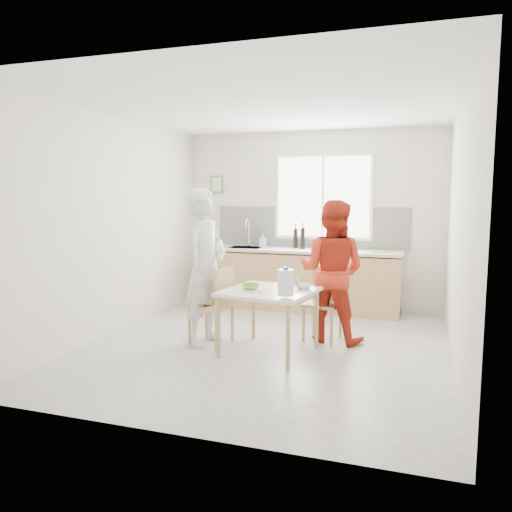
{
  "coord_description": "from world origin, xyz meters",
  "views": [
    {
      "loc": [
        1.63,
        -5.34,
        1.74
      ],
      "look_at": [
        -0.2,
        0.2,
        1.02
      ],
      "focal_mm": 35.0,
      "sensor_mm": 36.0,
      "label": 1
    }
  ],
  "objects_px": {
    "person_white": "(205,267)",
    "milk_jug": "(286,282)",
    "bowl_green": "(251,287)",
    "person_red": "(332,271)",
    "dining_table": "(269,297)",
    "wine_bottle_b": "(296,238)",
    "chair_left": "(216,302)",
    "wine_bottle_a": "(303,238)",
    "bowl_white": "(303,286)",
    "chair_far": "(324,299)"
  },
  "relations": [
    {
      "from": "person_white",
      "to": "milk_jug",
      "type": "relative_size",
      "value": 6.22
    },
    {
      "from": "bowl_green",
      "to": "milk_jug",
      "type": "xyz_separation_m",
      "value": [
        0.48,
        -0.31,
        0.13
      ]
    },
    {
      "from": "person_red",
      "to": "milk_jug",
      "type": "height_order",
      "value": "person_red"
    },
    {
      "from": "dining_table",
      "to": "wine_bottle_a",
      "type": "distance_m",
      "value": 2.27
    },
    {
      "from": "wine_bottle_b",
      "to": "bowl_green",
      "type": "bearing_deg",
      "value": -88.21
    },
    {
      "from": "chair_left",
      "to": "milk_jug",
      "type": "xyz_separation_m",
      "value": [
        0.95,
        -0.43,
        0.36
      ]
    },
    {
      "from": "dining_table",
      "to": "milk_jug",
      "type": "height_order",
      "value": "milk_jug"
    },
    {
      "from": "milk_jug",
      "to": "wine_bottle_a",
      "type": "height_order",
      "value": "wine_bottle_a"
    },
    {
      "from": "bowl_white",
      "to": "wine_bottle_b",
      "type": "bearing_deg",
      "value": 106.07
    },
    {
      "from": "chair_left",
      "to": "bowl_green",
      "type": "bearing_deg",
      "value": 84.06
    },
    {
      "from": "bowl_white",
      "to": "milk_jug",
      "type": "xyz_separation_m",
      "value": [
        -0.06,
        -0.53,
        0.13
      ]
    },
    {
      "from": "chair_far",
      "to": "wine_bottle_a",
      "type": "xyz_separation_m",
      "value": [
        -0.61,
        1.47,
        0.6
      ]
    },
    {
      "from": "bowl_white",
      "to": "person_white",
      "type": "bearing_deg",
      "value": -176.3
    },
    {
      "from": "wine_bottle_b",
      "to": "chair_left",
      "type": "bearing_deg",
      "value": -100.03
    },
    {
      "from": "person_white",
      "to": "bowl_white",
      "type": "bearing_deg",
      "value": -77.41
    },
    {
      "from": "bowl_green",
      "to": "wine_bottle_a",
      "type": "bearing_deg",
      "value": 88.37
    },
    {
      "from": "dining_table",
      "to": "chair_far",
      "type": "distance_m",
      "value": 0.9
    },
    {
      "from": "chair_far",
      "to": "bowl_white",
      "type": "xyz_separation_m",
      "value": [
        -0.14,
        -0.55,
        0.25
      ]
    },
    {
      "from": "chair_far",
      "to": "person_white",
      "type": "bearing_deg",
      "value": -145.08
    },
    {
      "from": "chair_far",
      "to": "milk_jug",
      "type": "height_order",
      "value": "milk_jug"
    },
    {
      "from": "chair_left",
      "to": "person_white",
      "type": "distance_m",
      "value": 0.43
    },
    {
      "from": "dining_table",
      "to": "person_white",
      "type": "relative_size",
      "value": 0.58
    },
    {
      "from": "chair_left",
      "to": "wine_bottle_b",
      "type": "bearing_deg",
      "value": 178.86
    },
    {
      "from": "bowl_green",
      "to": "chair_left",
      "type": "bearing_deg",
      "value": 165.17
    },
    {
      "from": "bowl_white",
      "to": "wine_bottle_b",
      "type": "xyz_separation_m",
      "value": [
        -0.61,
        2.13,
        0.34
      ]
    },
    {
      "from": "person_white",
      "to": "bowl_green",
      "type": "relative_size",
      "value": 9.58
    },
    {
      "from": "bowl_green",
      "to": "bowl_white",
      "type": "height_order",
      "value": "bowl_green"
    },
    {
      "from": "bowl_white",
      "to": "person_red",
      "type": "bearing_deg",
      "value": 64.99
    },
    {
      "from": "bowl_green",
      "to": "person_red",
      "type": "bearing_deg",
      "value": 42.78
    },
    {
      "from": "dining_table",
      "to": "chair_left",
      "type": "height_order",
      "value": "chair_left"
    },
    {
      "from": "person_red",
      "to": "chair_left",
      "type": "bearing_deg",
      "value": 34.35
    },
    {
      "from": "dining_table",
      "to": "bowl_green",
      "type": "bearing_deg",
      "value": -174.85
    },
    {
      "from": "chair_left",
      "to": "person_red",
      "type": "distance_m",
      "value": 1.41
    },
    {
      "from": "chair_left",
      "to": "bowl_white",
      "type": "distance_m",
      "value": 1.04
    },
    {
      "from": "person_red",
      "to": "dining_table",
      "type": "bearing_deg",
      "value": 59.74
    },
    {
      "from": "person_white",
      "to": "wine_bottle_b",
      "type": "xyz_separation_m",
      "value": [
        0.53,
        2.21,
        0.16
      ]
    },
    {
      "from": "chair_far",
      "to": "person_red",
      "type": "relative_size",
      "value": 0.52
    },
    {
      "from": "bowl_green",
      "to": "person_white",
      "type": "bearing_deg",
      "value": 166.49
    },
    {
      "from": "chair_far",
      "to": "person_white",
      "type": "xyz_separation_m",
      "value": [
        -1.28,
        -0.63,
        0.42
      ]
    },
    {
      "from": "chair_left",
      "to": "person_red",
      "type": "relative_size",
      "value": 0.54
    },
    {
      "from": "bowl_green",
      "to": "bowl_white",
      "type": "xyz_separation_m",
      "value": [
        0.54,
        0.22,
        -0.01
      ]
    },
    {
      "from": "chair_far",
      "to": "person_red",
      "type": "bearing_deg",
      "value": -22.66
    },
    {
      "from": "milk_jug",
      "to": "wine_bottle_a",
      "type": "relative_size",
      "value": 0.91
    },
    {
      "from": "bowl_green",
      "to": "milk_jug",
      "type": "relative_size",
      "value": 0.65
    },
    {
      "from": "person_red",
      "to": "person_white",
      "type": "bearing_deg",
      "value": 31.35
    },
    {
      "from": "dining_table",
      "to": "milk_jug",
      "type": "bearing_deg",
      "value": -49.62
    },
    {
      "from": "chair_far",
      "to": "bowl_green",
      "type": "distance_m",
      "value": 1.06
    },
    {
      "from": "bowl_white",
      "to": "milk_jug",
      "type": "height_order",
      "value": "milk_jug"
    },
    {
      "from": "wine_bottle_b",
      "to": "person_red",
      "type": "bearing_deg",
      "value": -62.71
    },
    {
      "from": "bowl_green",
      "to": "wine_bottle_a",
      "type": "relative_size",
      "value": 0.59
    }
  ]
}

